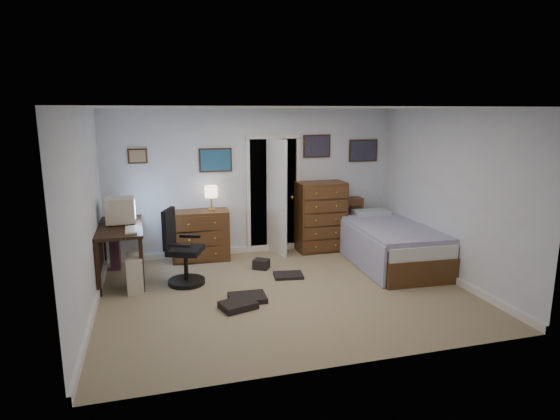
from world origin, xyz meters
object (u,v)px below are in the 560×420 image
Objects in this scene: computer_desk at (113,238)px; bed at (390,244)px; low_dresser at (201,235)px; office_chair at (181,255)px; tall_dresser at (321,217)px.

computer_desk is 4.31m from bed.
bed is at bearing -7.62° from computer_desk.
low_dresser is 3.13m from bed.
office_chair is (0.94, -0.47, -0.20)m from computer_desk.
office_chair is 2.73m from tall_dresser.
computer_desk is at bearing 176.83° from bed.
low_dresser is 0.42× the size of bed.
bed is (3.34, 0.02, -0.09)m from office_chair.
office_chair is at bearing -176.80° from bed.
computer_desk is at bearing 175.10° from office_chair.
office_chair reaches higher than computer_desk.
tall_dresser is 1.34m from bed.
tall_dresser reaches higher than low_dresser.
computer_desk is 1.50× the size of low_dresser.
computer_desk is at bearing -171.52° from tall_dresser.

